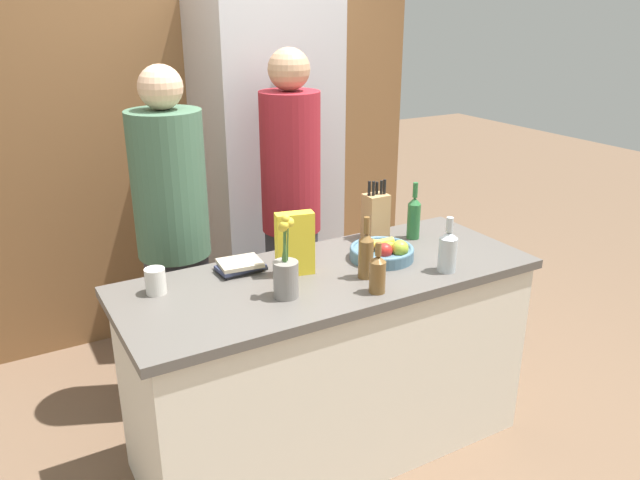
{
  "coord_description": "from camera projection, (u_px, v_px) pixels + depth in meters",
  "views": [
    {
      "loc": [
        -1.24,
        -2.08,
        1.95
      ],
      "look_at": [
        0.0,
        0.09,
        1.01
      ],
      "focal_mm": 35.0,
      "sensor_mm": 36.0,
      "label": 1
    }
  ],
  "objects": [
    {
      "name": "back_wall_wood",
      "position": [
        196.0,
        119.0,
        3.8
      ],
      "size": [
        2.99,
        0.12,
        2.6
      ],
      "color": "brown",
      "rests_on": "ground_plane"
    },
    {
      "name": "bottle_vinegar",
      "position": [
        448.0,
        250.0,
        2.63
      ],
      "size": [
        0.08,
        0.08,
        0.24
      ],
      "color": "#B2BCC1",
      "rests_on": "kitchen_island"
    },
    {
      "name": "kitchen_island",
      "position": [
        330.0,
        363.0,
        2.8
      ],
      "size": [
        1.79,
        0.7,
        0.89
      ],
      "color": "silver",
      "rests_on": "ground_plane"
    },
    {
      "name": "bottle_oil",
      "position": [
        378.0,
        273.0,
        2.43
      ],
      "size": [
        0.07,
        0.07,
        0.21
      ],
      "color": "brown",
      "rests_on": "kitchen_island"
    },
    {
      "name": "person_at_sink",
      "position": [
        173.0,
        226.0,
        2.96
      ],
      "size": [
        0.34,
        0.34,
        1.71
      ],
      "rotation": [
        0.0,
        0.0,
        0.02
      ],
      "color": "#383842",
      "rests_on": "ground_plane"
    },
    {
      "name": "bottle_water",
      "position": [
        414.0,
        217.0,
        2.99
      ],
      "size": [
        0.06,
        0.06,
        0.28
      ],
      "color": "#286633",
      "rests_on": "kitchen_island"
    },
    {
      "name": "bottle_wine",
      "position": [
        366.0,
        254.0,
        2.56
      ],
      "size": [
        0.06,
        0.06,
        0.26
      ],
      "color": "brown",
      "rests_on": "kitchen_island"
    },
    {
      "name": "fruit_bowl",
      "position": [
        383.0,
        251.0,
        2.77
      ],
      "size": [
        0.29,
        0.29,
        0.11
      ],
      "color": "slate",
      "rests_on": "kitchen_island"
    },
    {
      "name": "refrigerator",
      "position": [
        267.0,
        172.0,
        3.75
      ],
      "size": [
        0.73,
        0.63,
        2.01
      ],
      "color": "#B7B7BC",
      "rests_on": "ground_plane"
    },
    {
      "name": "book_stack",
      "position": [
        240.0,
        266.0,
        2.65
      ],
      "size": [
        0.21,
        0.16,
        0.05
      ],
      "color": "#232328",
      "rests_on": "kitchen_island"
    },
    {
      "name": "coffee_mug",
      "position": [
        156.0,
        281.0,
        2.44
      ],
      "size": [
        0.09,
        0.11,
        0.1
      ],
      "color": "silver",
      "rests_on": "kitchen_island"
    },
    {
      "name": "ground_plane",
      "position": [
        329.0,
        444.0,
        2.96
      ],
      "size": [
        14.0,
        14.0,
        0.0
      ],
      "primitive_type": "plane",
      "color": "brown"
    },
    {
      "name": "flower_vase",
      "position": [
        286.0,
        271.0,
        2.39
      ],
      "size": [
        0.1,
        0.1,
        0.34
      ],
      "color": "gray",
      "rests_on": "kitchen_island"
    },
    {
      "name": "person_in_blue",
      "position": [
        291.0,
        200.0,
        3.21
      ],
      "size": [
        0.3,
        0.3,
        1.77
      ],
      "rotation": [
        0.0,
        0.0,
        0.32
      ],
      "color": "#383842",
      "rests_on": "ground_plane"
    },
    {
      "name": "knife_block",
      "position": [
        376.0,
        215.0,
        3.0
      ],
      "size": [
        0.11,
        0.09,
        0.29
      ],
      "color": "tan",
      "rests_on": "kitchen_island"
    },
    {
      "name": "cereal_box",
      "position": [
        295.0,
        244.0,
        2.58
      ],
      "size": [
        0.17,
        0.09,
        0.27
      ],
      "color": "yellow",
      "rests_on": "kitchen_island"
    }
  ]
}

